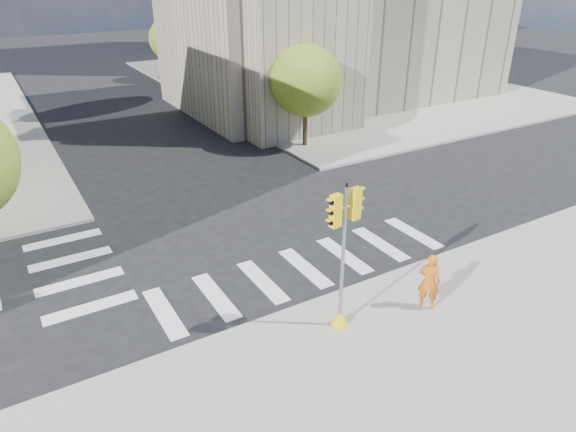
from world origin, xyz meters
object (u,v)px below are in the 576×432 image
at_px(lamp_near, 279,61).
at_px(lamp_far, 198,38).
at_px(traffic_signal, 342,269).
at_px(photographer, 429,281).

height_order(lamp_near, lamp_far, same).
bearing_deg(lamp_near, lamp_far, 90.00).
height_order(traffic_signal, photographer, traffic_signal).
distance_m(lamp_far, traffic_signal, 34.85).
height_order(lamp_near, traffic_signal, lamp_near).
relative_size(lamp_near, lamp_far, 1.00).
height_order(lamp_near, photographer, lamp_near).
bearing_deg(traffic_signal, photographer, -21.18).
xyz_separation_m(lamp_near, traffic_signal, (-9.10, -19.55, -2.42)).
relative_size(lamp_near, photographer, 4.18).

